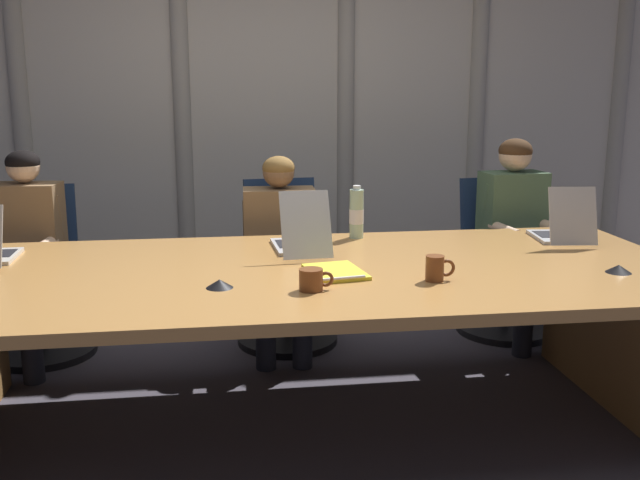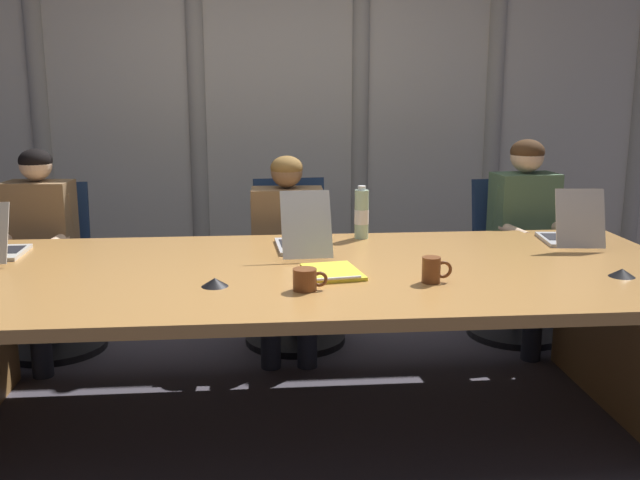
% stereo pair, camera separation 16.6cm
% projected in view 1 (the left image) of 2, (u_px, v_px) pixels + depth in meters
% --- Properties ---
extents(ground_plane, '(12.67, 12.67, 0.00)m').
position_uv_depth(ground_plane, '(303.00, 421.00, 3.35)').
color(ground_plane, '#47424C').
extents(conference_table, '(3.48, 1.46, 0.73)m').
position_uv_depth(conference_table, '(303.00, 301.00, 3.23)').
color(conference_table, '#B77F42').
rests_on(conference_table, ground_plane).
extents(curtain_backdrop, '(6.34, 0.17, 3.17)m').
position_uv_depth(curtain_backdrop, '(266.00, 75.00, 5.09)').
color(curtain_backdrop, beige).
rests_on(curtain_backdrop, ground_plane).
extents(laptop_left_mid, '(0.26, 0.49, 0.31)m').
position_uv_depth(laptop_left_mid, '(300.00, 239.00, 3.51)').
color(laptop_left_mid, '#BCBCC1').
rests_on(laptop_left_mid, conference_table).
extents(laptop_center, '(0.28, 0.43, 0.30)m').
position_uv_depth(laptop_center, '(562.00, 230.00, 3.73)').
color(laptop_center, '#BCBCC1').
rests_on(laptop_center, conference_table).
extents(office_chair_left_end, '(0.60, 0.60, 0.95)m').
position_uv_depth(office_chair_left_end, '(40.00, 291.00, 4.15)').
color(office_chair_left_end, navy).
rests_on(office_chair_left_end, ground_plane).
extents(office_chair_left_mid, '(0.60, 0.60, 0.96)m').
position_uv_depth(office_chair_left_mid, '(285.00, 282.00, 4.35)').
color(office_chair_left_mid, navy).
rests_on(office_chair_left_mid, ground_plane).
extents(office_chair_center, '(0.60, 0.60, 0.95)m').
position_uv_depth(office_chair_center, '(503.00, 274.00, 4.53)').
color(office_chair_center, navy).
rests_on(office_chair_center, ground_plane).
extents(person_left_end, '(0.41, 0.57, 1.18)m').
position_uv_depth(person_left_end, '(24.00, 246.00, 3.93)').
color(person_left_end, olive).
rests_on(person_left_end, ground_plane).
extents(person_left_mid, '(0.43, 0.56, 1.13)m').
position_uv_depth(person_left_mid, '(280.00, 242.00, 4.12)').
color(person_left_mid, olive).
rests_on(person_left_mid, ground_plane).
extents(person_center, '(0.42, 0.57, 1.21)m').
position_uv_depth(person_center, '(518.00, 227.00, 4.31)').
color(person_center, '#4C6B4C').
rests_on(person_center, ground_plane).
extents(water_bottle_primary, '(0.08, 0.08, 0.28)m').
position_uv_depth(water_bottle_primary, '(356.00, 214.00, 3.80)').
color(water_bottle_primary, '#ADD1B2').
rests_on(water_bottle_primary, conference_table).
extents(coffee_mug_near, '(0.14, 0.10, 0.09)m').
position_uv_depth(coffee_mug_near, '(312.00, 280.00, 2.86)').
color(coffee_mug_near, brown).
rests_on(coffee_mug_near, conference_table).
extents(coffee_mug_far, '(0.13, 0.08, 0.11)m').
position_uv_depth(coffee_mug_far, '(436.00, 268.00, 2.99)').
color(coffee_mug_far, brown).
rests_on(coffee_mug_far, conference_table).
extents(conference_mic_left_side, '(0.11, 0.11, 0.03)m').
position_uv_depth(conference_mic_left_side, '(619.00, 269.00, 3.13)').
color(conference_mic_left_side, black).
rests_on(conference_mic_left_side, conference_table).
extents(conference_mic_middle, '(0.11, 0.11, 0.03)m').
position_uv_depth(conference_mic_middle, '(219.00, 284.00, 2.90)').
color(conference_mic_middle, black).
rests_on(conference_mic_middle, conference_table).
extents(spiral_notepad, '(0.27, 0.34, 0.03)m').
position_uv_depth(spiral_notepad, '(336.00, 272.00, 3.11)').
color(spiral_notepad, yellow).
rests_on(spiral_notepad, conference_table).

